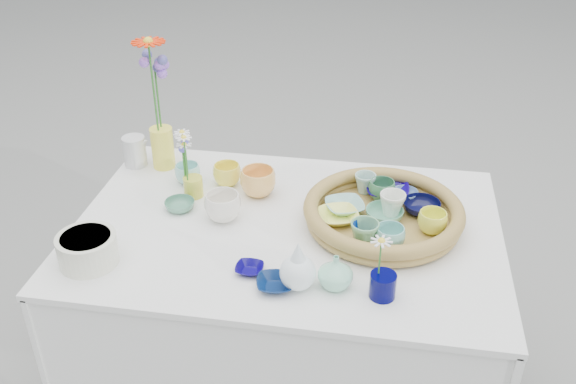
# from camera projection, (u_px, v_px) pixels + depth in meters

# --- Properties ---
(wicker_tray) EXTENTS (0.47, 0.47, 0.08)m
(wicker_tray) POSITION_uv_depth(u_px,v_px,m) (383.00, 214.00, 1.89)
(wicker_tray) COLOR olive
(wicker_tray) RESTS_ON display_table
(tray_ceramic_0) EXTENTS (0.14, 0.14, 0.03)m
(tray_ceramic_0) POSITION_uv_depth(u_px,v_px,m) (387.00, 191.00, 2.02)
(tray_ceramic_0) COLOR #0D0069
(tray_ceramic_0) RESTS_ON wicker_tray
(tray_ceramic_1) EXTENTS (0.12, 0.12, 0.04)m
(tray_ceramic_1) POSITION_uv_depth(u_px,v_px,m) (421.00, 207.00, 1.93)
(tray_ceramic_1) COLOR black
(tray_ceramic_1) RESTS_ON wicker_tray
(tray_ceramic_2) EXTENTS (0.09, 0.09, 0.07)m
(tray_ceramic_2) POSITION_uv_depth(u_px,v_px,m) (432.00, 222.00, 1.83)
(tray_ceramic_2) COLOR #EDEF42
(tray_ceramic_2) RESTS_ON wicker_tray
(tray_ceramic_3) EXTENTS (0.12, 0.12, 0.04)m
(tray_ceramic_3) POSITION_uv_depth(u_px,v_px,m) (384.00, 215.00, 1.90)
(tray_ceramic_3) COLOR #61A988
(tray_ceramic_3) RESTS_ON wicker_tray
(tray_ceramic_4) EXTENTS (0.08, 0.08, 0.07)m
(tray_ceramic_4) POSITION_uv_depth(u_px,v_px,m) (364.00, 234.00, 1.77)
(tray_ceramic_4) COLOR #6FB079
(tray_ceramic_4) RESTS_ON wicker_tray
(tray_ceramic_5) EXTENTS (0.15, 0.15, 0.03)m
(tray_ceramic_5) POSITION_uv_depth(u_px,v_px,m) (345.00, 207.00, 1.94)
(tray_ceramic_5) COLOR #87C2BA
(tray_ceramic_5) RESTS_ON wicker_tray
(tray_ceramic_6) EXTENTS (0.08, 0.08, 0.06)m
(tray_ceramic_6) POSITION_uv_depth(u_px,v_px,m) (365.00, 183.00, 2.02)
(tray_ceramic_6) COLOR #A9D1C1
(tray_ceramic_6) RESTS_ON wicker_tray
(tray_ceramic_7) EXTENTS (0.08, 0.08, 0.07)m
(tray_ceramic_7) POSITION_uv_depth(u_px,v_px,m) (392.00, 204.00, 1.91)
(tray_ceramic_7) COLOR white
(tray_ceramic_7) RESTS_ON wicker_tray
(tray_ceramic_8) EXTENTS (0.09, 0.09, 0.03)m
(tray_ceramic_8) POSITION_uv_depth(u_px,v_px,m) (405.00, 195.00, 2.00)
(tray_ceramic_8) COLOR #7BA9D7
(tray_ceramic_8) RESTS_ON wicker_tray
(tray_ceramic_9) EXTENTS (0.08, 0.08, 0.07)m
(tray_ceramic_9) POSITION_uv_depth(u_px,v_px,m) (365.00, 234.00, 1.78)
(tray_ceramic_9) COLOR navy
(tray_ceramic_9) RESTS_ON wicker_tray
(tray_ceramic_10) EXTENTS (0.15, 0.15, 0.03)m
(tray_ceramic_10) POSITION_uv_depth(u_px,v_px,m) (338.00, 217.00, 1.89)
(tray_ceramic_10) COLOR #F8F969
(tray_ceramic_10) RESTS_ON wicker_tray
(tray_ceramic_11) EXTENTS (0.10, 0.10, 0.07)m
(tray_ceramic_11) POSITION_uv_depth(u_px,v_px,m) (390.00, 238.00, 1.77)
(tray_ceramic_11) COLOR #7AC5BA
(tray_ceramic_11) RESTS_ON wicker_tray
(tray_ceramic_12) EXTENTS (0.09, 0.09, 0.06)m
(tray_ceramic_12) POSITION_uv_depth(u_px,v_px,m) (382.00, 190.00, 1.99)
(tray_ceramic_12) COLOR #38764B
(tray_ceramic_12) RESTS_ON wicker_tray
(loose_ceramic_0) EXTENTS (0.11, 0.11, 0.07)m
(loose_ceramic_0) POSITION_uv_depth(u_px,v_px,m) (227.00, 175.00, 2.10)
(loose_ceramic_0) COLOR #FFEB46
(loose_ceramic_0) RESTS_ON display_table
(loose_ceramic_1) EXTENTS (0.15, 0.15, 0.09)m
(loose_ceramic_1) POSITION_uv_depth(u_px,v_px,m) (258.00, 182.00, 2.04)
(loose_ceramic_1) COLOR #F7B55A
(loose_ceramic_1) RESTS_ON display_table
(loose_ceramic_2) EXTENTS (0.11, 0.11, 0.03)m
(loose_ceramic_2) POSITION_uv_depth(u_px,v_px,m) (180.00, 205.00, 1.98)
(loose_ceramic_2) COLOR #528E70
(loose_ceramic_2) RESTS_ON display_table
(loose_ceramic_3) EXTENTS (0.14, 0.14, 0.09)m
(loose_ceramic_3) POSITION_uv_depth(u_px,v_px,m) (223.00, 207.00, 1.92)
(loose_ceramic_3) COLOR white
(loose_ceramic_3) RESTS_ON display_table
(loose_ceramic_4) EXTENTS (0.08, 0.08, 0.02)m
(loose_ceramic_4) POSITION_uv_depth(u_px,v_px,m) (250.00, 269.00, 1.71)
(loose_ceramic_4) COLOR #090258
(loose_ceramic_4) RESTS_ON display_table
(loose_ceramic_5) EXTENTS (0.10, 0.10, 0.07)m
(loose_ceramic_5) POSITION_uv_depth(u_px,v_px,m) (188.00, 174.00, 2.11)
(loose_ceramic_5) COLOR #9ADED3
(loose_ceramic_5) RESTS_ON display_table
(loose_ceramic_6) EXTENTS (0.11, 0.11, 0.02)m
(loose_ceramic_6) POSITION_uv_depth(u_px,v_px,m) (275.00, 284.00, 1.66)
(loose_ceramic_6) COLOR #081D49
(loose_ceramic_6) RESTS_ON display_table
(fluted_bowl) EXTENTS (0.19, 0.19, 0.08)m
(fluted_bowl) POSITION_uv_depth(u_px,v_px,m) (88.00, 249.00, 1.74)
(fluted_bowl) COLOR beige
(fluted_bowl) RESTS_ON display_table
(bud_vase_paleblue) EXTENTS (0.11, 0.11, 0.15)m
(bud_vase_paleblue) POSITION_uv_depth(u_px,v_px,m) (298.00, 265.00, 1.63)
(bud_vase_paleblue) COLOR white
(bud_vase_paleblue) RESTS_ON display_table
(bud_vase_seafoam) EXTENTS (0.09, 0.09, 0.10)m
(bud_vase_seafoam) POSITION_uv_depth(u_px,v_px,m) (336.00, 272.00, 1.64)
(bud_vase_seafoam) COLOR #8DDAB6
(bud_vase_seafoam) RESTS_ON display_table
(bud_vase_cobalt) EXTENTS (0.09, 0.09, 0.07)m
(bud_vase_cobalt) POSITION_uv_depth(u_px,v_px,m) (383.00, 286.00, 1.62)
(bud_vase_cobalt) COLOR #00003E
(bud_vase_cobalt) RESTS_ON display_table
(single_daisy) EXTENTS (0.07, 0.07, 0.12)m
(single_daisy) POSITION_uv_depth(u_px,v_px,m) (380.00, 257.00, 1.58)
(single_daisy) COLOR white
(single_daisy) RESTS_ON bud_vase_cobalt
(tall_vase_yellow) EXTENTS (0.09, 0.09, 0.14)m
(tall_vase_yellow) POSITION_uv_depth(u_px,v_px,m) (163.00, 148.00, 2.19)
(tall_vase_yellow) COLOR #FAED46
(tall_vase_yellow) RESTS_ON display_table
(gerbera) EXTENTS (0.16, 0.16, 0.32)m
(gerbera) POSITION_uv_depth(u_px,v_px,m) (153.00, 88.00, 2.06)
(gerbera) COLOR #FF2B05
(gerbera) RESTS_ON tall_vase_yellow
(hydrangea) EXTENTS (0.08, 0.08, 0.29)m
(hydrangea) POSITION_uv_depth(u_px,v_px,m) (158.00, 98.00, 2.11)
(hydrangea) COLOR #51509F
(hydrangea) RESTS_ON tall_vase_yellow
(white_pitcher) EXTENTS (0.12, 0.09, 0.10)m
(white_pitcher) POSITION_uv_depth(u_px,v_px,m) (135.00, 151.00, 2.21)
(white_pitcher) COLOR silver
(white_pitcher) RESTS_ON display_table
(daisy_cup) EXTENTS (0.07, 0.07, 0.07)m
(daisy_cup) POSITION_uv_depth(u_px,v_px,m) (193.00, 187.00, 2.04)
(daisy_cup) COLOR #CECF3A
(daisy_cup) RESTS_ON display_table
(daisy_posy) EXTENTS (0.09, 0.09, 0.15)m
(daisy_posy) POSITION_uv_depth(u_px,v_px,m) (187.00, 156.00, 1.99)
(daisy_posy) COLOR white
(daisy_posy) RESTS_ON daisy_cup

